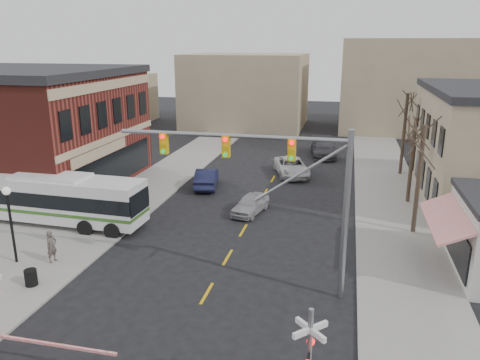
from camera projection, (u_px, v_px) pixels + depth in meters
name	position (u px, v px, depth m)	size (l,w,h in m)	color
ground	(194.00, 316.00, 20.49)	(160.00, 160.00, 0.00)	black
sidewalk_west	(163.00, 178.00, 41.21)	(5.00, 60.00, 0.12)	gray
sidewalk_east	(387.00, 193.00, 37.12)	(5.00, 60.00, 0.12)	gray
tree_east_a	(419.00, 180.00, 28.45)	(0.28, 0.28, 6.75)	#382B21
tree_east_b	(412.00, 160.00, 34.06)	(0.28, 0.28, 6.30)	#382B21
tree_east_c	(404.00, 134.00, 41.37)	(0.28, 0.28, 7.20)	#382B21
transit_bus	(53.00, 198.00, 30.50)	(12.46, 3.10, 3.19)	silver
traffic_signal_mast	(282.00, 176.00, 21.03)	(10.73, 0.30, 8.00)	gray
street_lamp	(9.00, 209.00, 24.47)	(0.44, 0.44, 4.26)	black
trash_bin	(31.00, 277.00, 22.79)	(0.60, 0.60, 0.81)	black
car_a	(250.00, 204.00, 32.73)	(1.59, 3.94, 1.34)	#9C9BA0
car_b	(207.00, 178.00, 38.58)	(1.67, 4.79, 1.58)	#161837
car_c	(291.00, 167.00, 42.07)	(2.57, 5.58, 1.55)	silver
car_d	(324.00, 148.00, 49.11)	(2.42, 5.94, 1.72)	#434247
pedestrian_near	(52.00, 247.00, 25.12)	(0.64, 0.42, 1.76)	#514841
pedestrian_far	(61.00, 215.00, 30.01)	(0.73, 0.57, 1.50)	#374260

